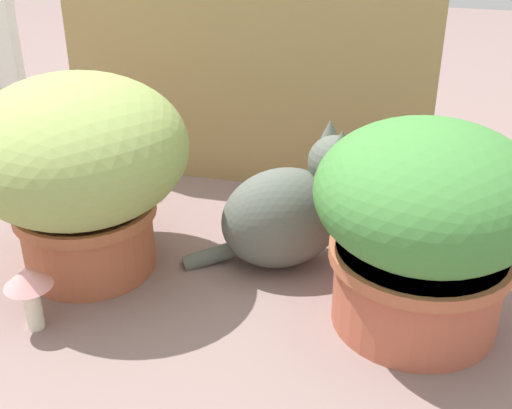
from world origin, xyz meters
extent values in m
plane|color=gray|center=(0.00, 0.00, 0.00)|extent=(6.00, 6.00, 0.00)
cube|color=tan|center=(-0.03, 0.56, 0.36)|extent=(0.95, 0.03, 0.73)
cylinder|color=#AE5B3C|center=(-0.23, 0.07, 0.08)|extent=(0.27, 0.27, 0.15)
cylinder|color=#AD603D|center=(-0.23, 0.07, 0.14)|extent=(0.29, 0.29, 0.02)
ellipsoid|color=#90A757|center=(-0.23, 0.07, 0.27)|extent=(0.44, 0.44, 0.29)
cylinder|color=#B75C43|center=(0.44, 0.04, 0.08)|extent=(0.31, 0.31, 0.16)
cylinder|color=#B56242|center=(0.44, 0.04, 0.15)|extent=(0.33, 0.33, 0.02)
ellipsoid|color=#41823A|center=(0.44, 0.04, 0.27)|extent=(0.40, 0.40, 0.24)
ellipsoid|color=#575D55|center=(0.16, 0.18, 0.11)|extent=(0.31, 0.28, 0.22)
ellipsoid|color=gray|center=(0.24, 0.23, 0.10)|extent=(0.11, 0.12, 0.11)
sphere|color=#575D55|center=(0.25, 0.23, 0.23)|extent=(0.15, 0.15, 0.11)
cone|color=#575D55|center=(0.24, 0.26, 0.29)|extent=(0.05, 0.05, 0.04)
cone|color=#575D55|center=(0.27, 0.21, 0.29)|extent=(0.05, 0.05, 0.04)
cylinder|color=#575D55|center=(0.04, 0.15, 0.02)|extent=(0.18, 0.12, 0.07)
cylinder|color=#EDE9CB|center=(-0.24, -0.15, 0.05)|extent=(0.03, 0.03, 0.09)
cone|color=pink|center=(-0.24, -0.15, 0.11)|extent=(0.09, 0.09, 0.04)
camera|label=1|loc=(0.40, -1.03, 0.79)|focal=47.18mm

